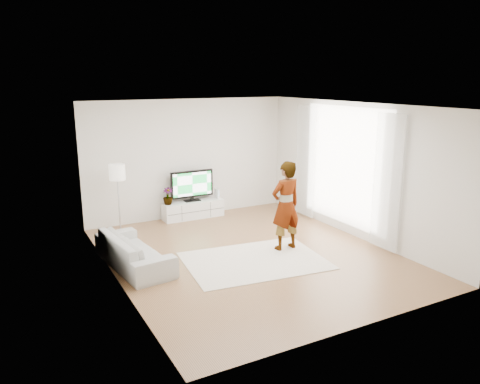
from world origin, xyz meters
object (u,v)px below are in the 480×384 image
television (192,185)px  media_console (193,209)px  player (286,206)px  floor_lamp (117,175)px  sofa (134,250)px  rug (255,261)px

television → media_console: bearing=-90.0°
player → floor_lamp: (-2.59, 2.50, 0.39)m
television → sofa: bearing=-132.4°
television → player: bearing=-74.8°
media_console → television: television is taller
television → player: (0.77, -2.83, 0.07)m
player → floor_lamp: bearing=-47.2°
media_console → rug: media_console is taller
rug → player: (0.83, 0.26, 0.88)m
rug → floor_lamp: size_ratio=1.66×
sofa → floor_lamp: floor_lamp is taller
media_console → sofa: sofa is taller
player → sofa: bearing=-14.6°
television → rug: 3.20m
media_console → sofa: bearing=-132.7°
floor_lamp → media_console: bearing=9.7°
floor_lamp → rug: bearing=-57.5°
rug → media_console: bearing=88.8°
player → sofa: (-2.83, 0.57, -0.59)m
player → media_console: bearing=-78.0°
rug → player: 1.24m
rug → player: size_ratio=1.44×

